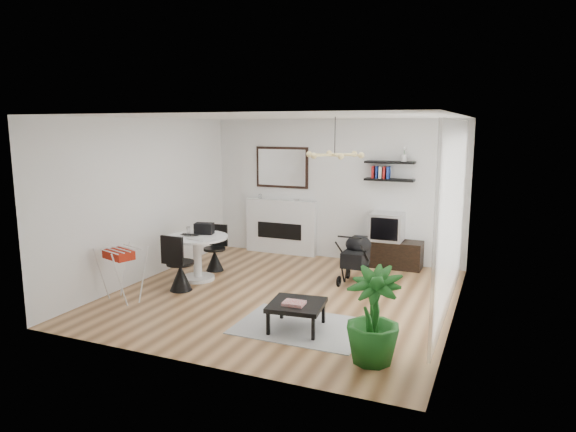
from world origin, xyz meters
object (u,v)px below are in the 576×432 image
at_px(drying_rack, 123,273).
at_px(potted_plant, 373,316).
at_px(dining_table, 197,251).
at_px(fireplace, 281,220).
at_px(tv_console, 386,253).
at_px(stroller, 356,261).
at_px(crt_tv, 387,227).
at_px(coffee_table, 297,306).

xyz_separation_m(drying_rack, potted_plant, (3.90, -0.55, 0.11)).
bearing_deg(potted_plant, dining_table, 151.48).
height_order(fireplace, potted_plant, fireplace).
bearing_deg(potted_plant, tv_console, 100.27).
bearing_deg(drying_rack, fireplace, 92.74).
distance_m(drying_rack, stroller, 3.68).
bearing_deg(potted_plant, fireplace, 125.18).
distance_m(crt_tv, potted_plant, 4.02).
distance_m(dining_table, coffee_table, 2.71).
height_order(fireplace, coffee_table, fireplace).
distance_m(tv_console, drying_rack, 4.66).
distance_m(tv_console, dining_table, 3.45).
height_order(fireplace, drying_rack, fireplace).
bearing_deg(crt_tv, dining_table, -142.94).
relative_size(fireplace, coffee_table, 2.91).
bearing_deg(crt_tv, tv_console, 161.71).
height_order(crt_tv, drying_rack, crt_tv).
bearing_deg(dining_table, crt_tv, 37.06).
relative_size(fireplace, stroller, 2.47).
xyz_separation_m(fireplace, crt_tv, (2.20, -0.17, 0.06)).
bearing_deg(fireplace, tv_console, -4.30).
xyz_separation_m(dining_table, coffee_table, (2.34, -1.35, -0.18)).
bearing_deg(stroller, coffee_table, -93.20).
bearing_deg(crt_tv, stroller, -101.39).
relative_size(fireplace, potted_plant, 2.02).
bearing_deg(potted_plant, crt_tv, 100.14).
height_order(crt_tv, dining_table, crt_tv).
bearing_deg(dining_table, fireplace, 76.23).
height_order(dining_table, coffee_table, dining_table).
distance_m(dining_table, stroller, 2.66).
xyz_separation_m(tv_console, dining_table, (-2.74, -2.08, 0.25)).
bearing_deg(crt_tv, potted_plant, -79.86).
relative_size(drying_rack, coffee_table, 1.08).
height_order(drying_rack, stroller, stroller).
relative_size(stroller, coffee_table, 1.18).
xyz_separation_m(fireplace, potted_plant, (2.90, -4.12, -0.15)).
xyz_separation_m(crt_tv, dining_table, (-2.75, -2.07, -0.25)).
distance_m(fireplace, stroller, 2.41).
xyz_separation_m(tv_console, potted_plant, (0.72, -3.96, 0.29)).
bearing_deg(drying_rack, potted_plant, 10.25).
distance_m(fireplace, tv_console, 2.24).
xyz_separation_m(coffee_table, potted_plant, (1.11, -0.53, 0.22)).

